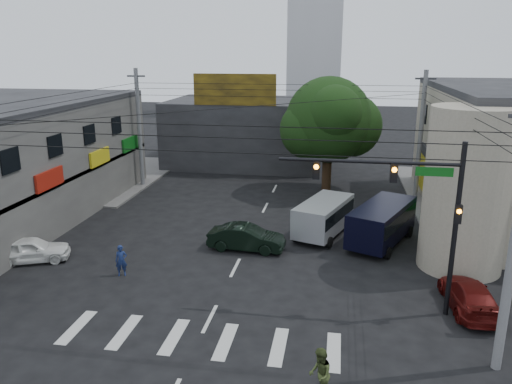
% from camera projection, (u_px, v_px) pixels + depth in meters
% --- Properties ---
extents(ground, '(160.00, 160.00, 0.00)m').
position_uv_depth(ground, '(226.00, 286.00, 23.05)').
color(ground, black).
rests_on(ground, ground).
extents(sidewalk_far_left, '(16.00, 16.00, 0.15)m').
position_uv_depth(sidewalk_far_left, '(69.00, 175.00, 42.99)').
color(sidewalk_far_left, '#514F4C').
rests_on(sidewalk_far_left, ground).
extents(corner_column, '(4.00, 4.00, 8.00)m').
position_uv_depth(corner_column, '(466.00, 190.00, 23.98)').
color(corner_column, gray).
rests_on(corner_column, ground).
extents(building_far, '(14.00, 10.00, 6.00)m').
position_uv_depth(building_far, '(246.00, 132.00, 47.52)').
color(building_far, '#232326').
rests_on(building_far, ground).
extents(billboard, '(7.00, 0.30, 2.60)m').
position_uv_depth(billboard, '(235.00, 90.00, 41.70)').
color(billboard, olive).
rests_on(billboard, building_far).
extents(street_tree, '(6.40, 6.40, 8.70)m').
position_uv_depth(street_tree, '(329.00, 120.00, 37.03)').
color(street_tree, black).
rests_on(street_tree, ground).
extents(traffic_gantry, '(7.10, 0.35, 7.20)m').
position_uv_depth(traffic_gantry, '(413.00, 200.00, 19.52)').
color(traffic_gantry, black).
rests_on(traffic_gantry, ground).
extents(utility_pole_far_left, '(0.32, 0.32, 9.20)m').
position_uv_depth(utility_pole_far_left, '(139.00, 129.00, 38.65)').
color(utility_pole_far_left, '#59595B').
rests_on(utility_pole_far_left, ground).
extents(utility_pole_far_right, '(0.32, 0.32, 9.20)m').
position_uv_depth(utility_pole_far_right, '(420.00, 136.00, 35.27)').
color(utility_pole_far_right, '#59595B').
rests_on(utility_pole_far_right, ground).
extents(dark_sedan, '(1.96, 4.32, 1.37)m').
position_uv_depth(dark_sedan, '(246.00, 238.00, 27.04)').
color(dark_sedan, black).
rests_on(dark_sedan, ground).
extents(white_compact, '(4.26, 4.93, 1.31)m').
position_uv_depth(white_compact, '(31.00, 250.00, 25.51)').
color(white_compact, white).
rests_on(white_compact, ground).
extents(maroon_sedan, '(2.36, 4.50, 1.23)m').
position_uv_depth(maroon_sedan, '(469.00, 295.00, 20.83)').
color(maroon_sedan, '#4F0D0B').
rests_on(maroon_sedan, ground).
extents(silver_minivan, '(6.10, 5.04, 2.08)m').
position_uv_depth(silver_minivan, '(323.00, 218.00, 29.03)').
color(silver_minivan, '#9B9DA3').
rests_on(silver_minivan, ground).
extents(navy_van, '(7.16, 6.23, 2.24)m').
position_uv_depth(navy_van, '(382.00, 224.00, 27.80)').
color(navy_van, black).
rests_on(navy_van, ground).
extents(traffic_officer, '(0.80, 0.74, 1.53)m').
position_uv_depth(traffic_officer, '(121.00, 261.00, 23.91)').
color(traffic_officer, '#162350').
rests_on(traffic_officer, ground).
extents(pedestrian_olive, '(0.97, 0.82, 1.73)m').
position_uv_depth(pedestrian_olive, '(320.00, 374.00, 15.36)').
color(pedestrian_olive, '#394620').
rests_on(pedestrian_olive, ground).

